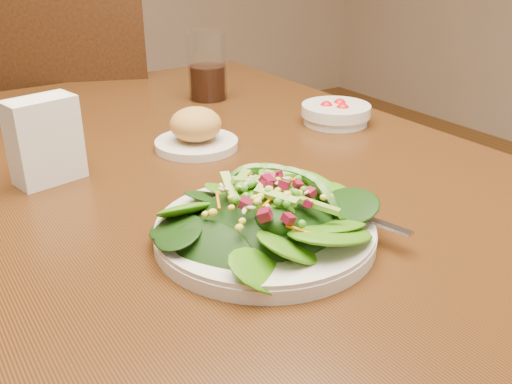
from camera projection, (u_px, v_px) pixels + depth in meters
dining_table at (219, 220)px, 0.98m from camera, size 0.90×1.40×0.75m
chair_far at (77, 144)px, 1.68m from camera, size 0.60×0.60×1.00m
salad_plate at (271, 218)px, 0.71m from camera, size 0.28×0.28×0.08m
bread_plate at (196, 132)px, 1.00m from camera, size 0.15×0.15×0.07m
tomato_bowl at (336, 113)px, 1.14m from camera, size 0.14×0.14×0.05m
drinking_glass at (208, 70)px, 1.29m from camera, size 0.09×0.09×0.15m
napkin_holder at (44, 138)px, 0.86m from camera, size 0.11×0.07×0.13m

